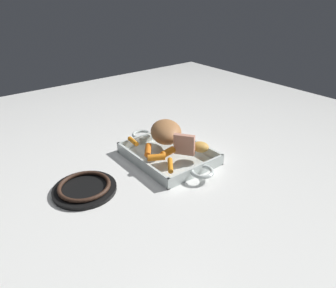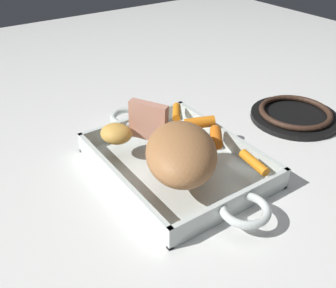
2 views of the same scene
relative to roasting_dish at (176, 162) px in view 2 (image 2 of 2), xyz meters
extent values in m
plane|color=white|center=(0.00, 0.00, -0.01)|extent=(2.11, 2.11, 0.00)
cube|color=silver|center=(0.00, 0.00, -0.01)|extent=(0.29, 0.23, 0.01)
cube|color=silver|center=(0.00, 0.11, 0.01)|extent=(0.29, 0.01, 0.04)
cube|color=silver|center=(0.00, -0.11, 0.01)|extent=(0.29, 0.01, 0.04)
cube|color=silver|center=(0.14, 0.00, 0.01)|extent=(0.01, 0.23, 0.04)
cube|color=silver|center=(-0.14, 0.00, 0.01)|extent=(0.01, 0.23, 0.04)
torus|color=silver|center=(0.16, 0.00, 0.02)|extent=(0.07, 0.07, 0.01)
torus|color=silver|center=(-0.16, 0.00, 0.02)|extent=(0.07, 0.07, 0.01)
ellipsoid|color=#A77042|center=(0.05, -0.03, 0.06)|extent=(0.19, 0.17, 0.07)
cube|color=tan|center=(-0.06, -0.02, 0.06)|extent=(0.07, 0.05, 0.07)
cylinder|color=orange|center=(-0.04, 0.03, 0.04)|extent=(0.03, 0.05, 0.03)
cylinder|color=orange|center=(0.02, 0.07, 0.04)|extent=(0.06, 0.05, 0.03)
cylinder|color=orange|center=(-0.10, 0.07, 0.03)|extent=(0.06, 0.05, 0.02)
cylinder|color=orange|center=(0.11, 0.07, 0.03)|extent=(0.06, 0.02, 0.02)
cylinder|color=orange|center=(-0.04, 0.08, 0.04)|extent=(0.04, 0.06, 0.02)
ellipsoid|color=gold|center=(-0.08, -0.07, 0.04)|extent=(0.07, 0.07, 0.03)
cylinder|color=black|center=(0.00, 0.31, -0.01)|extent=(0.18, 0.18, 0.01)
torus|color=#382319|center=(0.00, 0.31, 0.01)|extent=(0.15, 0.15, 0.01)
camera|label=1|loc=(-0.72, 0.57, 0.52)|focal=32.93mm
camera|label=2|loc=(0.43, -0.32, 0.38)|focal=40.93mm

